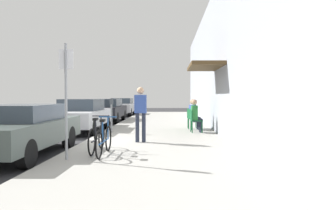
# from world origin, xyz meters

# --- Properties ---
(ground_plane) EXTENTS (60.00, 60.00, 0.00)m
(ground_plane) POSITION_xyz_m (0.00, 0.00, 0.00)
(ground_plane) COLOR #2D2D30
(sidewalk_slab) EXTENTS (4.50, 32.00, 0.12)m
(sidewalk_slab) POSITION_xyz_m (2.25, 2.00, 0.06)
(sidewalk_slab) COLOR #9E9B93
(sidewalk_slab) RESTS_ON ground_plane
(building_facade) EXTENTS (1.40, 32.00, 5.86)m
(building_facade) POSITION_xyz_m (4.65, 2.00, 2.93)
(building_facade) COLOR #999EA8
(building_facade) RESTS_ON ground_plane
(parked_car_0) EXTENTS (1.80, 4.40, 1.32)m
(parked_car_0) POSITION_xyz_m (-1.10, -1.89, 0.70)
(parked_car_0) COLOR #47514C
(parked_car_0) RESTS_ON ground_plane
(parked_car_1) EXTENTS (1.80, 4.40, 1.41)m
(parked_car_1) POSITION_xyz_m (-1.10, 3.55, 0.73)
(parked_car_1) COLOR #B7B7BC
(parked_car_1) RESTS_ON ground_plane
(parked_car_2) EXTENTS (1.80, 4.40, 1.37)m
(parked_car_2) POSITION_xyz_m (-1.10, 8.86, 0.72)
(parked_car_2) COLOR black
(parked_car_2) RESTS_ON ground_plane
(parked_car_3) EXTENTS (1.80, 4.40, 1.37)m
(parked_car_3) POSITION_xyz_m (-1.10, 14.80, 0.72)
(parked_car_3) COLOR #B7B7BC
(parked_car_3) RESTS_ON ground_plane
(parking_meter) EXTENTS (0.12, 0.10, 1.32)m
(parking_meter) POSITION_xyz_m (0.45, 2.20, 0.89)
(parking_meter) COLOR slate
(parking_meter) RESTS_ON sidewalk_slab
(street_sign) EXTENTS (0.32, 0.06, 2.60)m
(street_sign) POSITION_xyz_m (0.40, -2.86, 1.64)
(street_sign) COLOR gray
(street_sign) RESTS_ON sidewalk_slab
(bicycle_0) EXTENTS (0.46, 1.71, 0.90)m
(bicycle_0) POSITION_xyz_m (0.87, -1.94, 0.48)
(bicycle_0) COLOR black
(bicycle_0) RESTS_ON sidewalk_slab
(bicycle_1) EXTENTS (0.46, 1.71, 0.90)m
(bicycle_1) POSITION_xyz_m (1.13, -2.32, 0.48)
(bicycle_1) COLOR black
(bicycle_1) RESTS_ON sidewalk_slab
(cafe_chair_0) EXTENTS (0.47, 0.47, 0.87)m
(cafe_chair_0) POSITION_xyz_m (3.66, 2.35, 0.62)
(cafe_chair_0) COLOR #14592D
(cafe_chair_0) RESTS_ON sidewalk_slab
(seated_patron_0) EXTENTS (0.45, 0.38, 1.29)m
(seated_patron_0) POSITION_xyz_m (3.72, 2.35, 0.82)
(seated_patron_0) COLOR #232838
(seated_patron_0) RESTS_ON sidewalk_slab
(cafe_chair_1) EXTENTS (0.53, 0.53, 0.87)m
(cafe_chair_1) POSITION_xyz_m (3.67, 3.32, 0.62)
(cafe_chair_1) COLOR #14592D
(cafe_chair_1) RESTS_ON sidewalk_slab
(seated_patron_1) EXTENTS (0.49, 0.44, 1.29)m
(seated_patron_1) POSITION_xyz_m (3.72, 3.34, 0.82)
(seated_patron_1) COLOR #232838
(seated_patron_1) RESTS_ON sidewalk_slab
(cafe_chair_2) EXTENTS (0.55, 0.55, 0.87)m
(cafe_chair_2) POSITION_xyz_m (3.67, 3.84, 0.62)
(cafe_chair_2) COLOR #14592D
(cafe_chair_2) RESTS_ON sidewalk_slab
(pedestrian_standing) EXTENTS (0.36, 0.22, 1.70)m
(pedestrian_standing) POSITION_xyz_m (1.81, -0.23, 1.12)
(pedestrian_standing) COLOR #232838
(pedestrian_standing) RESTS_ON sidewalk_slab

